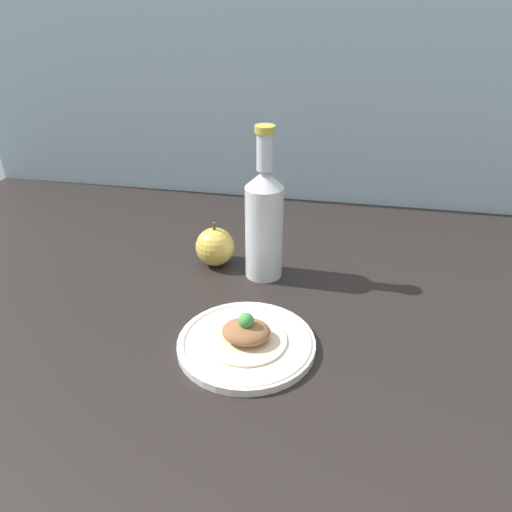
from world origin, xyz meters
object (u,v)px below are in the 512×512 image
(cider_bottle, at_px, (264,220))
(apple, at_px, (215,247))
(plate, at_px, (246,343))
(plated_food, at_px, (246,333))

(cider_bottle, xyz_separation_m, apple, (-0.11, 0.02, -0.08))
(plate, relative_size, plated_food, 1.71)
(apple, bearing_deg, plate, -64.80)
(plated_food, bearing_deg, apple, 115.20)
(plate, bearing_deg, cider_bottle, 93.29)
(plate, xyz_separation_m, plated_food, (0.00, 0.00, 0.02))
(plate, height_order, apple, apple)
(plated_food, xyz_separation_m, apple, (-0.12, 0.25, 0.01))
(plated_food, distance_m, apple, 0.28)
(plated_food, relative_size, cider_bottle, 0.43)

